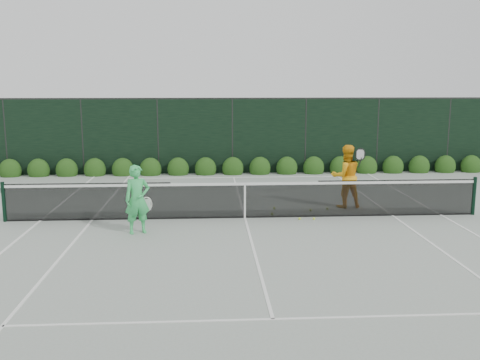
{
  "coord_description": "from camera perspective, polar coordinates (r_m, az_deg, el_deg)",
  "views": [
    {
      "loc": [
        -0.97,
        -14.14,
        3.61
      ],
      "look_at": [
        -0.12,
        0.3,
        1.0
      ],
      "focal_mm": 40.0,
      "sensor_mm": 36.0,
      "label": 1
    }
  ],
  "objects": [
    {
      "name": "windscreen_fence",
      "position": [
        11.66,
        1.44,
        -0.13
      ],
      "size": [
        32.0,
        21.07,
        3.06
      ],
      "color": "black",
      "rests_on": "ground"
    },
    {
      "name": "tennis_balls",
      "position": [
        15.15,
        6.37,
        -3.49
      ],
      "size": [
        1.75,
        1.4,
        0.07
      ],
      "color": "#D0F536",
      "rests_on": "ground"
    },
    {
      "name": "ground",
      "position": [
        14.63,
        0.52,
        -4.06
      ],
      "size": [
        80.0,
        80.0,
        0.0
      ],
      "primitive_type": "plane",
      "color": "gray",
      "rests_on": "ground"
    },
    {
      "name": "court_lines",
      "position": [
        14.63,
        0.52,
        -4.04
      ],
      "size": [
        11.03,
        23.83,
        0.01
      ],
      "color": "white",
      "rests_on": "ground"
    },
    {
      "name": "tennis_net",
      "position": [
        14.5,
        0.43,
        -2.03
      ],
      "size": [
        12.9,
        0.1,
        1.07
      ],
      "color": "black",
      "rests_on": "ground"
    },
    {
      "name": "player_man",
      "position": [
        16.01,
        11.23,
        0.39
      ],
      "size": [
        0.99,
        0.81,
        1.86
      ],
      "rotation": [
        0.0,
        0.0,
        3.26
      ],
      "color": "#FFAE15",
      "rests_on": "ground"
    },
    {
      "name": "player_woman",
      "position": [
        13.23,
        -10.89,
        -2.05
      ],
      "size": [
        0.71,
        0.59,
        1.68
      ],
      "rotation": [
        0.0,
        0.0,
        0.35
      ],
      "color": "#3AC765",
      "rests_on": "ground"
    },
    {
      "name": "hedge_row",
      "position": [
        21.58,
        -0.77,
        1.23
      ],
      "size": [
        31.66,
        0.65,
        0.94
      ],
      "color": "#14340E",
      "rests_on": "ground"
    }
  ]
}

